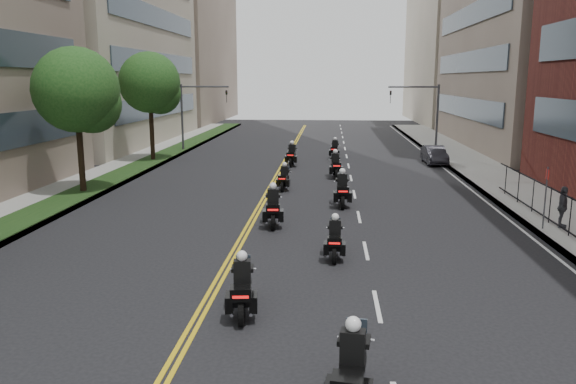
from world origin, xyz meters
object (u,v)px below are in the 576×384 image
motorcycle_1 (351,374)px  pedestrian_c (563,207)px  motorcycle_6 (284,179)px  motorcycle_7 (335,166)px  motorcycle_9 (335,150)px  motorcycle_8 (292,156)px  motorcycle_5 (342,191)px  parked_sedan (434,155)px  motorcycle_2 (242,290)px  motorcycle_4 (273,209)px  motorcycle_3 (335,241)px

motorcycle_1 → pedestrian_c: pedestrian_c is taller
motorcycle_6 → motorcycle_7: 5.06m
motorcycle_9 → motorcycle_8: bearing=-123.6°
motorcycle_5 → parked_sedan: size_ratio=0.63×
parked_sedan → motorcycle_9: bearing=162.4°
motorcycle_9 → motorcycle_2: bearing=-90.4°
motorcycle_6 → motorcycle_4: bearing=-85.1°
motorcycle_3 → motorcycle_6: (-2.70, 11.89, -0.00)m
motorcycle_7 → motorcycle_9: 8.42m
motorcycle_4 → motorcycle_7: bearing=71.8°
motorcycle_8 → motorcycle_1: bearing=-82.1°
motorcycle_1 → motorcycle_3: motorcycle_1 is taller
motorcycle_5 → pedestrian_c: bearing=-25.5°
motorcycle_4 → motorcycle_6: motorcycle_4 is taller
motorcycle_3 → motorcycle_8: bearing=99.2°
motorcycle_1 → motorcycle_4: 13.42m
pedestrian_c → motorcycle_7: bearing=61.6°
motorcycle_5 → motorcycle_7: size_ratio=1.03×
motorcycle_6 → motorcycle_8: 8.74m
motorcycle_2 → parked_sedan: 28.94m
motorcycle_3 → motorcycle_5: (0.41, 8.10, 0.11)m
motorcycle_3 → pedestrian_c: 10.03m
pedestrian_c → motorcycle_1: bearing=170.4°
motorcycle_1 → motorcycle_7: size_ratio=0.99×
motorcycle_7 → motorcycle_3: bearing=-94.8°
parked_sedan → motorcycle_7: bearing=-139.8°
motorcycle_4 → motorcycle_6: (-0.16, 7.72, -0.11)m
motorcycle_3 → motorcycle_8: (-2.88, 20.63, 0.09)m
motorcycle_8 → motorcycle_5: bearing=-73.4°
motorcycle_2 → motorcycle_5: bearing=71.2°
motorcycle_1 → motorcycle_3: 8.96m
motorcycle_5 → motorcycle_6: 4.90m
motorcycle_2 → motorcycle_3: (2.43, 4.88, -0.06)m
motorcycle_2 → pedestrian_c: size_ratio=1.35×
motorcycle_2 → motorcycle_4: motorcycle_4 is taller
motorcycle_4 → parked_sedan: bearing=56.1°
motorcycle_8 → parked_sedan: size_ratio=0.61×
motorcycle_2 → parked_sedan: bearing=63.9°
motorcycle_2 → motorcycle_6: motorcycle_2 is taller
parked_sedan → motorcycle_1: bearing=-103.8°
motorcycle_3 → motorcycle_6: motorcycle_3 is taller
motorcycle_5 → motorcycle_8: size_ratio=1.02×
motorcycle_6 → motorcycle_8: bearing=94.9°
motorcycle_9 → motorcycle_4: bearing=-92.9°
motorcycle_2 → motorcycle_5: 13.29m
motorcycle_1 → motorcycle_3: (-0.24, 8.96, -0.08)m
parked_sedan → motorcycle_3: bearing=-109.2°
motorcycle_1 → pedestrian_c: size_ratio=1.41×
motorcycle_2 → motorcycle_3: bearing=57.1°
motorcycle_6 → motorcycle_9: (2.87, 12.60, 0.05)m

